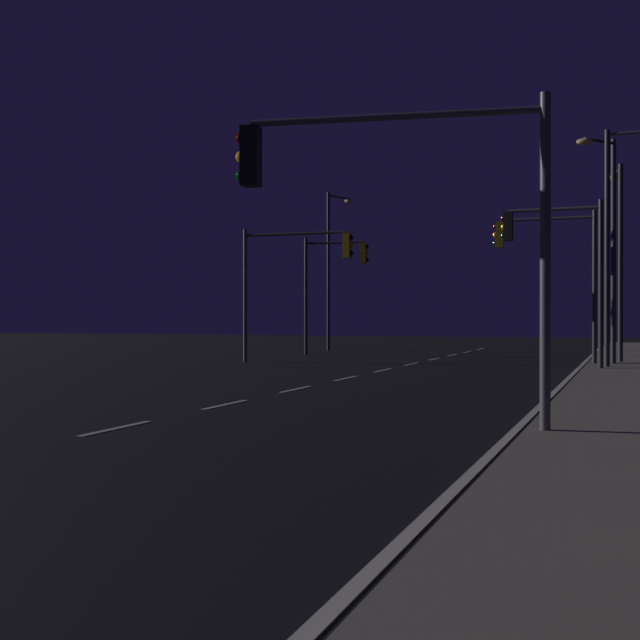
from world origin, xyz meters
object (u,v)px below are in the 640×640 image
(traffic_light_mid_right, at_px, (399,193))
(traffic_light_mid_left, at_px, (550,257))
(traffic_light_far_center, at_px, (292,266))
(street_lamp_far_end, at_px, (617,225))
(street_lamp_corner, at_px, (609,230))
(street_lamp_across_street, at_px, (332,257))
(street_lamp_median, at_px, (619,243))
(traffic_light_far_right, at_px, (332,273))
(traffic_light_far_left, at_px, (558,252))

(traffic_light_mid_right, bearing_deg, traffic_light_mid_left, 88.32)
(traffic_light_far_center, bearing_deg, street_lamp_far_end, -5.32)
(traffic_light_far_center, bearing_deg, traffic_light_mid_right, -63.61)
(traffic_light_mid_left, xyz_separation_m, traffic_light_far_center, (-9.82, -0.85, -0.20))
(street_lamp_corner, bearing_deg, traffic_light_mid_left, -176.89)
(street_lamp_across_street, bearing_deg, traffic_light_mid_left, -42.30)
(traffic_light_far_center, xyz_separation_m, traffic_light_mid_right, (9.25, -18.65, -0.06))
(street_lamp_across_street, bearing_deg, traffic_light_mid_right, -69.08)
(street_lamp_median, bearing_deg, traffic_light_mid_right, -97.79)
(street_lamp_median, relative_size, street_lamp_across_street, 0.87)
(street_lamp_far_end, bearing_deg, street_lamp_corner, 98.38)
(traffic_light_mid_left, relative_size, street_lamp_far_end, 0.69)
(traffic_light_mid_left, height_order, street_lamp_across_street, street_lamp_across_street)
(traffic_light_far_right, height_order, street_lamp_median, street_lamp_median)
(traffic_light_far_left, height_order, street_lamp_across_street, street_lamp_across_street)
(traffic_light_mid_left, bearing_deg, traffic_light_far_right, 150.97)
(traffic_light_far_right, height_order, traffic_light_far_center, traffic_light_far_right)
(street_lamp_far_end, distance_m, street_lamp_across_street, 19.69)
(traffic_light_far_right, distance_m, traffic_light_mid_right, 27.15)
(traffic_light_far_center, distance_m, traffic_light_mid_right, 20.81)
(traffic_light_mid_left, distance_m, traffic_light_far_center, 9.86)
(street_lamp_far_end, relative_size, street_lamp_corner, 0.98)
(traffic_light_far_center, relative_size, street_lamp_median, 0.72)
(traffic_light_far_center, xyz_separation_m, street_lamp_far_end, (12.15, -1.13, 1.07))
(traffic_light_mid_right, bearing_deg, street_lamp_across_street, 110.92)
(street_lamp_corner, bearing_deg, traffic_light_far_left, -117.36)
(street_lamp_median, relative_size, street_lamp_far_end, 0.93)
(traffic_light_far_center, relative_size, traffic_light_mid_right, 1.06)
(street_lamp_corner, bearing_deg, traffic_light_far_right, 155.47)
(street_lamp_far_end, bearing_deg, traffic_light_mid_right, -99.39)
(street_lamp_across_street, bearing_deg, street_lamp_median, -32.46)
(street_lamp_across_street, bearing_deg, street_lamp_far_end, -42.01)
(street_lamp_far_end, height_order, street_lamp_across_street, street_lamp_across_street)
(street_lamp_median, bearing_deg, traffic_light_far_right, 162.95)
(street_lamp_far_end, bearing_deg, traffic_light_far_center, 174.68)
(traffic_light_far_center, distance_m, street_lamp_far_end, 12.25)
(traffic_light_mid_right, bearing_deg, street_lamp_corner, 82.48)
(traffic_light_mid_right, relative_size, street_lamp_median, 0.68)
(traffic_light_far_right, bearing_deg, traffic_light_mid_left, -29.03)
(street_lamp_far_end, relative_size, street_lamp_across_street, 0.94)
(traffic_light_far_right, relative_size, traffic_light_far_center, 1.04)
(traffic_light_far_center, bearing_deg, street_lamp_across_street, 101.65)
(traffic_light_mid_right, xyz_separation_m, street_lamp_median, (2.93, 21.37, 0.84))
(street_lamp_median, bearing_deg, traffic_light_mid_left, -141.53)
(traffic_light_mid_left, bearing_deg, traffic_light_far_center, -175.04)
(traffic_light_mid_left, height_order, street_lamp_corner, street_lamp_corner)
(traffic_light_far_left, height_order, traffic_light_mid_right, traffic_light_far_left)
(traffic_light_far_left, distance_m, traffic_light_far_right, 13.94)
(street_lamp_median, bearing_deg, traffic_light_far_center, -167.40)
(traffic_light_far_right, distance_m, street_lamp_across_street, 5.83)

